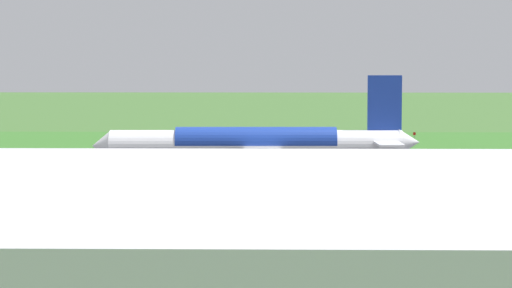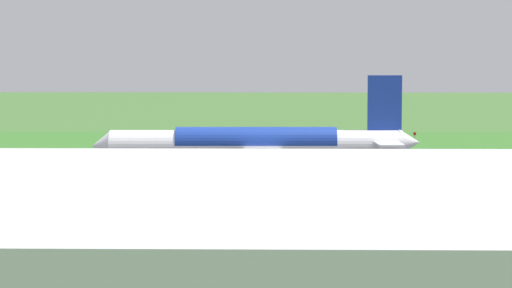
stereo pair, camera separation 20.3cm
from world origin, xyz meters
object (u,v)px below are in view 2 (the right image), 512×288
airliner_parked_mid (432,197)px  no_stopping_sign (415,138)px  airliner_main (258,145)px  traffic_cone_orange (382,145)px

airliner_parked_mid → no_stopping_sign: size_ratio=16.21×
airliner_main → airliner_parked_mid: (-19.52, 58.90, -0.57)m
no_stopping_sign → airliner_main: bearing=56.8°
airliner_parked_mid → traffic_cone_orange: size_ratio=86.15×
no_stopping_sign → traffic_cone_orange: bearing=-2.2°
airliner_main → traffic_cone_orange: 56.05m
no_stopping_sign → traffic_cone_orange: 7.08m
traffic_cone_orange → airliner_parked_mid: bearing=86.9°
airliner_parked_mid → no_stopping_sign: airliner_parked_mid is taller
airliner_main → no_stopping_sign: airliner_main is taller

